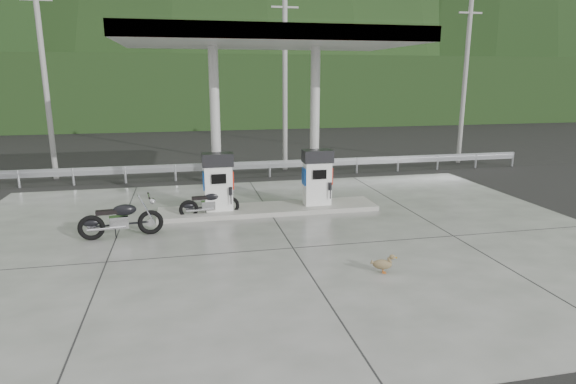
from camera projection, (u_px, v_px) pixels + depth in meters
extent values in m
plane|color=black|center=(285.00, 236.00, 13.17)|extent=(160.00, 160.00, 0.00)
cube|color=slate|center=(285.00, 236.00, 13.16)|extent=(18.00, 14.00, 0.02)
cube|color=gray|center=(269.00, 209.00, 15.52)|extent=(7.00, 1.40, 0.15)
cylinder|color=silver|center=(216.00, 129.00, 14.97)|extent=(0.30, 0.30, 5.00)
cylinder|color=silver|center=(315.00, 127.00, 15.63)|extent=(0.30, 0.30, 5.00)
cube|color=beige|center=(267.00, 38.00, 14.29)|extent=(8.50, 5.00, 0.40)
cube|color=black|center=(238.00, 164.00, 24.09)|extent=(60.00, 7.00, 0.01)
cylinder|color=gray|center=(45.00, 83.00, 19.61)|extent=(0.22, 0.22, 8.00)
cylinder|color=gray|center=(285.00, 82.00, 21.67)|extent=(0.22, 0.22, 8.00)
cylinder|color=gray|center=(465.00, 82.00, 23.52)|extent=(0.22, 0.22, 8.00)
cube|color=black|center=(213.00, 92.00, 40.97)|extent=(80.00, 6.00, 6.00)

